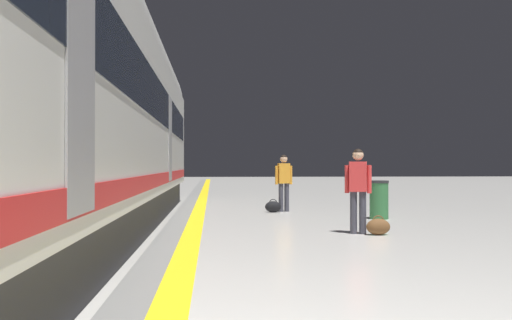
% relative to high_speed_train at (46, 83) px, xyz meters
% --- Properties ---
extents(safety_line_strip, '(0.36, 80.00, 0.01)m').
position_rel_high_speed_train_xyz_m(safety_line_strip, '(2.09, 1.94, -2.50)').
color(safety_line_strip, yellow).
rests_on(safety_line_strip, ground).
extents(tactile_edge_band, '(0.60, 80.00, 0.01)m').
position_rel_high_speed_train_xyz_m(tactile_edge_band, '(1.77, 1.94, -2.50)').
color(tactile_edge_band, slate).
rests_on(tactile_edge_band, ground).
extents(high_speed_train, '(2.94, 26.92, 4.97)m').
position_rel_high_speed_train_xyz_m(high_speed_train, '(0.00, 0.00, 0.00)').
color(high_speed_train, '#38383D').
rests_on(high_speed_train, ground).
extents(passenger_near, '(0.47, 0.27, 1.58)m').
position_rel_high_speed_train_xyz_m(passenger_near, '(5.17, 1.67, -1.58)').
color(passenger_near, '#383842').
rests_on(passenger_near, ground).
extents(duffel_bag_near, '(0.44, 0.26, 0.36)m').
position_rel_high_speed_train_xyz_m(duffel_bag_near, '(5.49, 1.47, -2.35)').
color(duffel_bag_near, brown).
rests_on(duffel_bag_near, ground).
extents(passenger_mid, '(0.48, 0.24, 1.56)m').
position_rel_high_speed_train_xyz_m(passenger_mid, '(4.43, 6.75, -1.59)').
color(passenger_mid, '#383842').
rests_on(passenger_mid, ground).
extents(duffel_bag_mid, '(0.44, 0.26, 0.36)m').
position_rel_high_speed_train_xyz_m(duffel_bag_mid, '(4.11, 6.53, -2.35)').
color(duffel_bag_mid, black).
rests_on(duffel_bag_mid, ground).
extents(waste_bin, '(0.46, 0.46, 0.91)m').
position_rel_high_speed_train_xyz_m(waste_bin, '(6.41, 4.47, -2.04)').
color(waste_bin, '#2D6638').
rests_on(waste_bin, ground).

